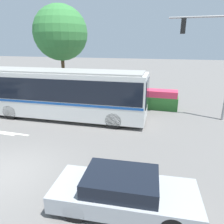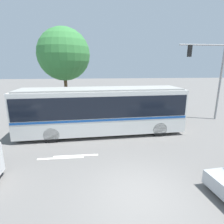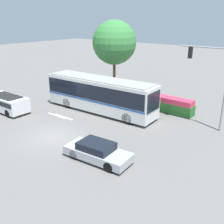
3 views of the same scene
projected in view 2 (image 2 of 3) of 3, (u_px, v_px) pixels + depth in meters
ground_plane at (138, 194)px, 6.74m from camera, size 140.00×140.00×0.00m
city_bus at (102, 108)px, 12.51m from camera, size 11.55×3.10×3.27m
traffic_light_pole at (212, 70)px, 15.35m from camera, size 4.11×0.24×6.84m
flowering_hedge at (142, 109)px, 17.07m from camera, size 7.28×1.22×1.48m
street_tree_left at (64, 54)px, 17.41m from camera, size 5.06×5.06×8.40m
lane_stripe_near at (61, 158)px, 9.40m from camera, size 2.40×0.16×0.01m
lane_stripe_mid at (76, 156)px, 9.66m from camera, size 2.40×0.16×0.01m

